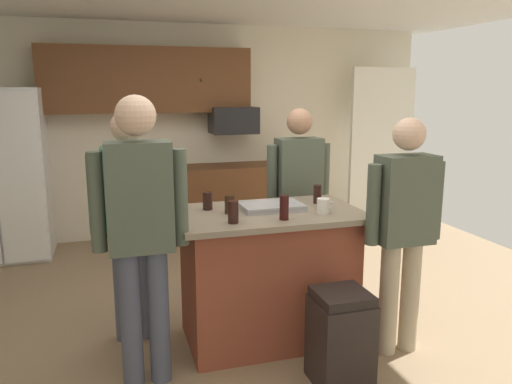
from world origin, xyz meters
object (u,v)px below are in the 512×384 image
object	(u,v)px
person_guest_by_door	(298,191)
glass_stout_tall	(208,201)
glass_pilsner	(284,207)
trash_bin	(340,338)
microwave_over_range	(233,120)
serving_tray	(271,206)
person_guest_left	(131,211)
person_elder_center	(141,222)
tumbler_amber	(318,194)
glass_short_whisky	(233,212)
person_host_foreground	(404,222)
kitchen_island	(268,275)
mug_ceramic_white	(324,206)
glass_dark_ale	(230,204)
refrigerator	(2,175)

from	to	relation	value
person_guest_by_door	glass_stout_tall	xyz separation A→B (m)	(-0.89, -0.49, 0.07)
glass_pilsner	trash_bin	bearing A→B (deg)	-63.22
microwave_over_range	serving_tray	distance (m)	2.71
person_guest_left	person_elder_center	bearing A→B (deg)	-70.53
glass_stout_tall	microwave_over_range	bearing A→B (deg)	71.68
person_elder_center	tumbler_amber	distance (m)	1.42
glass_pilsner	trash_bin	world-z (taller)	glass_pilsner
glass_short_whisky	microwave_over_range	bearing A→B (deg)	75.65
person_host_foreground	serving_tray	world-z (taller)	person_host_foreground
glass_short_whisky	person_guest_left	bearing A→B (deg)	139.61
microwave_over_range	glass_stout_tall	xyz separation A→B (m)	(-0.84, -2.52, -0.42)
microwave_over_range	kitchen_island	size ratio (longest dim) A/B	0.43
kitchen_island	person_host_foreground	bearing A→B (deg)	-28.39
person_guest_by_door	person_elder_center	world-z (taller)	person_elder_center
kitchen_island	trash_bin	distance (m)	0.76
glass_short_whisky	serving_tray	distance (m)	0.47
person_host_foreground	mug_ceramic_white	world-z (taller)	person_host_foreground
kitchen_island	trash_bin	xyz separation A→B (m)	(0.25, -0.69, -0.19)
microwave_over_range	mug_ceramic_white	xyz separation A→B (m)	(-0.09, -2.87, -0.43)
glass_stout_tall	serving_tray	size ratio (longest dim) A/B	0.29
glass_short_whisky	trash_bin	bearing A→B (deg)	-38.45
tumbler_amber	serving_tray	bearing A→B (deg)	-168.12
person_host_foreground	trash_bin	distance (m)	0.89
glass_dark_ale	tumbler_amber	bearing A→B (deg)	9.57
microwave_over_range	mug_ceramic_white	distance (m)	2.91
glass_short_whisky	glass_stout_tall	xyz separation A→B (m)	(-0.08, 0.41, -0.01)
kitchen_island	serving_tray	xyz separation A→B (m)	(0.04, 0.05, 0.50)
mug_ceramic_white	trash_bin	size ratio (longest dim) A/B	0.22
person_elder_center	mug_ceramic_white	bearing A→B (deg)	-12.95
glass_pilsner	microwave_over_range	bearing A→B (deg)	82.15
microwave_over_range	glass_short_whisky	bearing A→B (deg)	-104.35
microwave_over_range	kitchen_island	world-z (taller)	microwave_over_range
serving_tray	trash_bin	bearing A→B (deg)	-74.35
kitchen_island	glass_stout_tall	xyz separation A→B (m)	(-0.40, 0.17, 0.54)
glass_short_whisky	trash_bin	world-z (taller)	glass_short_whisky
mug_ceramic_white	serving_tray	world-z (taller)	mug_ceramic_white
mug_ceramic_white	refrigerator	bearing A→B (deg)	132.37
person_guest_left	serving_tray	distance (m)	1.00
microwave_over_range	person_host_foreground	distance (m)	3.20
serving_tray	person_host_foreground	bearing A→B (deg)	-32.46
person_host_foreground	tumbler_amber	distance (m)	0.70
refrigerator	serving_tray	bearing A→B (deg)	-48.87
glass_short_whisky	tumbler_amber	size ratio (longest dim) A/B	1.03
person_host_foreground	serving_tray	size ratio (longest dim) A/B	3.73
kitchen_island	microwave_over_range	bearing A→B (deg)	80.84
tumbler_amber	glass_pilsner	distance (m)	0.56
tumbler_amber	trash_bin	distance (m)	1.12
person_elder_center	person_guest_by_door	bearing A→B (deg)	15.38
person_host_foreground	tumbler_amber	size ratio (longest dim) A/B	11.59
glass_short_whisky	glass_dark_ale	distance (m)	0.26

